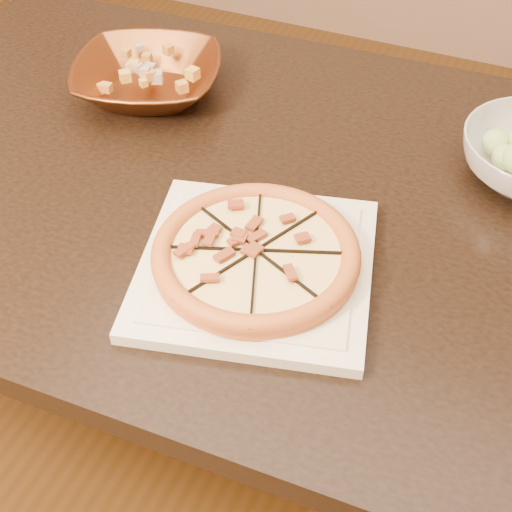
% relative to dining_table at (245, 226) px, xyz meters
% --- Properties ---
extents(floor, '(4.00, 4.00, 0.02)m').
position_rel_dining_table_xyz_m(floor, '(0.05, -0.08, -0.66)').
color(floor, '#503114').
rests_on(floor, ground).
extents(dining_table, '(1.44, 0.95, 0.75)m').
position_rel_dining_table_xyz_m(dining_table, '(0.00, 0.00, 0.00)').
color(dining_table, black).
rests_on(dining_table, floor).
extents(plate, '(0.37, 0.37, 0.02)m').
position_rel_dining_table_xyz_m(plate, '(0.10, -0.18, 0.11)').
color(plate, white).
rests_on(plate, dining_table).
extents(pizza, '(0.27, 0.27, 0.03)m').
position_rel_dining_table_xyz_m(pizza, '(0.10, -0.18, 0.13)').
color(pizza, '#C25B25').
rests_on(pizza, plate).
extents(bronze_bowl, '(0.33, 0.33, 0.06)m').
position_rel_dining_table_xyz_m(bronze_bowl, '(-0.25, 0.15, 0.13)').
color(bronze_bowl, brown).
rests_on(bronze_bowl, dining_table).
extents(mixed_dish, '(0.11, 0.11, 0.03)m').
position_rel_dining_table_xyz_m(mixed_dish, '(-0.25, 0.15, 0.18)').
color(mixed_dish, tan).
rests_on(mixed_dish, bronze_bowl).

